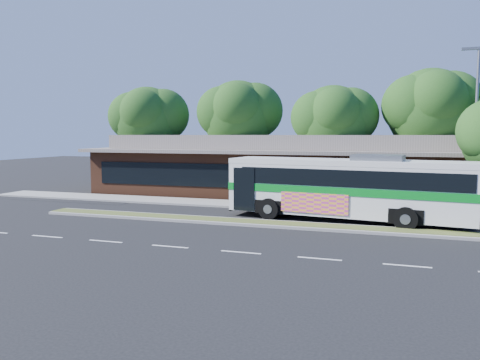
% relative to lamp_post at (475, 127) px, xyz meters
% --- Properties ---
extents(ground, '(120.00, 120.00, 0.00)m').
position_rel_lamp_post_xyz_m(ground, '(-9.56, -6.00, -4.90)').
color(ground, black).
rests_on(ground, ground).
extents(median_strip, '(26.00, 1.10, 0.15)m').
position_rel_lamp_post_xyz_m(median_strip, '(-9.56, -5.40, -4.83)').
color(median_strip, '#3D4E21').
rests_on(median_strip, ground).
extents(sidewalk, '(44.00, 2.60, 0.12)m').
position_rel_lamp_post_xyz_m(sidewalk, '(-9.56, 0.40, -4.84)').
color(sidewalk, gray).
rests_on(sidewalk, ground).
extents(parking_lot, '(14.00, 12.00, 0.01)m').
position_rel_lamp_post_xyz_m(parking_lot, '(-27.56, 4.00, -4.90)').
color(parking_lot, black).
rests_on(parking_lot, ground).
extents(plaza_building, '(33.20, 11.20, 4.45)m').
position_rel_lamp_post_xyz_m(plaza_building, '(-9.56, 6.99, -2.77)').
color(plaza_building, '#542C1A').
rests_on(plaza_building, ground).
extents(lamp_post, '(0.93, 0.18, 9.07)m').
position_rel_lamp_post_xyz_m(lamp_post, '(0.00, 0.00, 0.00)').
color(lamp_post, slate).
rests_on(lamp_post, ground).
extents(tree_bg_a, '(6.47, 5.80, 8.63)m').
position_rel_lamp_post_xyz_m(tree_bg_a, '(-24.15, 9.14, 0.97)').
color(tree_bg_a, black).
rests_on(tree_bg_a, ground).
extents(tree_bg_b, '(6.69, 6.00, 9.00)m').
position_rel_lamp_post_xyz_m(tree_bg_b, '(-16.13, 10.14, 1.24)').
color(tree_bg_b, black).
rests_on(tree_bg_b, ground).
extents(tree_bg_c, '(6.24, 5.60, 8.26)m').
position_rel_lamp_post_xyz_m(tree_bg_c, '(-8.16, 9.13, 0.69)').
color(tree_bg_c, black).
rests_on(tree_bg_c, ground).
extents(tree_bg_d, '(6.91, 6.20, 9.37)m').
position_rel_lamp_post_xyz_m(tree_bg_d, '(-1.12, 10.15, 1.52)').
color(tree_bg_d, black).
rests_on(tree_bg_d, ground).
extents(transit_bus, '(12.65, 4.29, 3.49)m').
position_rel_lamp_post_xyz_m(transit_bus, '(-6.29, -3.11, -2.96)').
color(transit_bus, silver).
rests_on(transit_bus, ground).
extents(sedan, '(5.13, 2.51, 1.44)m').
position_rel_lamp_post_xyz_m(sedan, '(-20.19, 3.97, -4.19)').
color(sedan, '#B1B3B8').
rests_on(sedan, ground).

